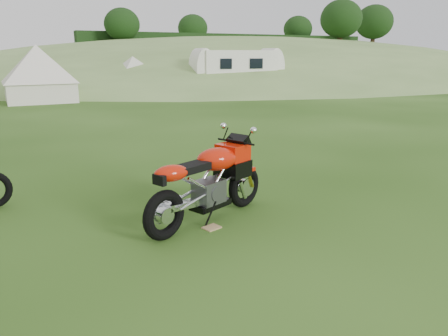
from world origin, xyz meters
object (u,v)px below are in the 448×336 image
sport_motorcycle (208,177)px  plywood_board (212,228)px  tent_mid (133,73)px  caravan (236,71)px  tent_left (39,74)px

sport_motorcycle → plywood_board: bearing=-126.9°
tent_mid → plywood_board: bearing=-112.4°
tent_mid → caravan: 6.24m
sport_motorcycle → tent_left: (-0.13, 17.95, 0.67)m
sport_motorcycle → tent_mid: (5.52, 20.94, 0.48)m
caravan → plywood_board: bearing=-110.4°
tent_left → caravan: (10.95, -0.30, -0.08)m
tent_left → tent_mid: 6.40m
sport_motorcycle → tent_left: 17.96m
sport_motorcycle → tent_mid: size_ratio=0.84×
tent_left → tent_mid: (5.66, 2.99, -0.19)m
plywood_board → tent_left: size_ratio=0.07×
sport_motorcycle → plywood_board: sport_motorcycle is taller
plywood_board → tent_left: tent_left is taller
plywood_board → caravan: bearing=58.7°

